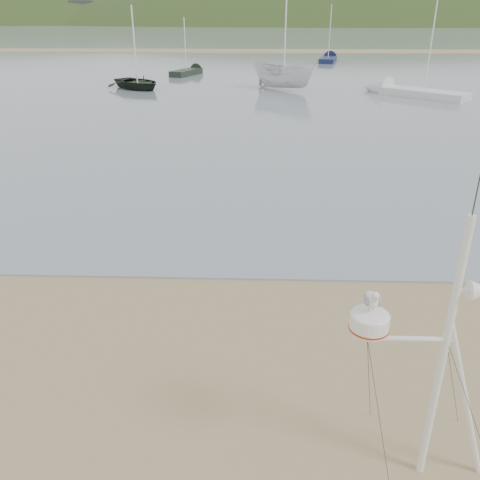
{
  "coord_description": "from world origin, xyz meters",
  "views": [
    {
      "loc": [
        2.55,
        -6.18,
        5.68
      ],
      "look_at": [
        2.3,
        1.0,
        2.38
      ],
      "focal_mm": 38.0,
      "sensor_mm": 36.0,
      "label": 1
    }
  ],
  "objects_px": {
    "boat_white": "(285,52)",
    "sailboat_white_near": "(395,90)",
    "sailboat_dark_mid": "(193,71)",
    "mast_rig": "(429,410)",
    "boat_dark": "(135,57)",
    "sailboat_blue_far": "(329,58)"
  },
  "relations": [
    {
      "from": "sailboat_dark_mid",
      "to": "sailboat_blue_far",
      "type": "height_order",
      "value": "sailboat_blue_far"
    },
    {
      "from": "boat_dark",
      "to": "boat_white",
      "type": "bearing_deg",
      "value": -46.94
    },
    {
      "from": "sailboat_white_near",
      "to": "sailboat_dark_mid",
      "type": "height_order",
      "value": "sailboat_white_near"
    },
    {
      "from": "boat_dark",
      "to": "sailboat_white_near",
      "type": "distance_m",
      "value": 19.13
    },
    {
      "from": "sailboat_white_near",
      "to": "sailboat_blue_far",
      "type": "bearing_deg",
      "value": 93.57
    },
    {
      "from": "sailboat_white_near",
      "to": "sailboat_blue_far",
      "type": "xyz_separation_m",
      "value": [
        -1.56,
        24.97,
        0.0
      ]
    },
    {
      "from": "boat_white",
      "to": "sailboat_white_near",
      "type": "xyz_separation_m",
      "value": [
        7.89,
        -1.8,
        -2.4
      ]
    },
    {
      "from": "boat_white",
      "to": "sailboat_dark_mid",
      "type": "distance_m",
      "value": 12.84
    },
    {
      "from": "mast_rig",
      "to": "sailboat_white_near",
      "type": "distance_m",
      "value": 33.65
    },
    {
      "from": "boat_dark",
      "to": "sailboat_white_near",
      "type": "relative_size",
      "value": 0.6
    },
    {
      "from": "sailboat_white_near",
      "to": "boat_white",
      "type": "bearing_deg",
      "value": 167.16
    },
    {
      "from": "boat_dark",
      "to": "boat_white",
      "type": "distance_m",
      "value": 11.04
    },
    {
      "from": "boat_white",
      "to": "mast_rig",
      "type": "bearing_deg",
      "value": -141.71
    },
    {
      "from": "boat_white",
      "to": "sailboat_white_near",
      "type": "bearing_deg",
      "value": -65.03
    },
    {
      "from": "mast_rig",
      "to": "sailboat_blue_far",
      "type": "bearing_deg",
      "value": 84.02
    },
    {
      "from": "mast_rig",
      "to": "sailboat_dark_mid",
      "type": "xyz_separation_m",
      "value": [
        -8.31,
        44.31,
        -0.78
      ]
    },
    {
      "from": "sailboat_white_near",
      "to": "sailboat_blue_far",
      "type": "distance_m",
      "value": 25.02
    },
    {
      "from": "boat_white",
      "to": "sailboat_blue_far",
      "type": "bearing_deg",
      "value": 22.52
    },
    {
      "from": "mast_rig",
      "to": "sailboat_blue_far",
      "type": "height_order",
      "value": "sailboat_blue_far"
    },
    {
      "from": "boat_dark",
      "to": "sailboat_white_near",
      "type": "xyz_separation_m",
      "value": [
        18.93,
        -1.8,
        -2.05
      ]
    },
    {
      "from": "mast_rig",
      "to": "sailboat_blue_far",
      "type": "xyz_separation_m",
      "value": [
        6.05,
        57.75,
        -0.78
      ]
    },
    {
      "from": "boat_white",
      "to": "sailboat_dark_mid",
      "type": "bearing_deg",
      "value": 77.3
    }
  ]
}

